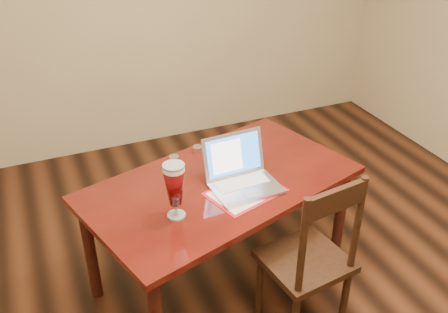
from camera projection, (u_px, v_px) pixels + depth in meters
name	position (u px, v px, depth m)	size (l,w,h in m)	color
room_shell	(304.00, 15.00, 1.80)	(4.51, 5.01, 2.71)	tan
dining_table	(220.00, 193.00, 2.81)	(1.68, 1.24, 1.01)	#4E0F0A
dining_chair	(310.00, 260.00, 2.58)	(0.47, 0.45, 0.99)	black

